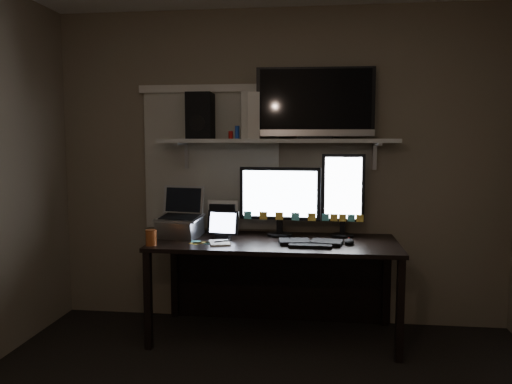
# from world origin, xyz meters

# --- Properties ---
(back_wall) EXTENTS (3.60, 0.00, 3.60)m
(back_wall) POSITION_xyz_m (0.00, 1.80, 1.25)
(back_wall) COLOR #695D4B
(back_wall) RESTS_ON floor
(window_blinds) EXTENTS (1.10, 0.02, 1.10)m
(window_blinds) POSITION_xyz_m (-0.55, 1.79, 1.30)
(window_blinds) COLOR beige
(window_blinds) RESTS_ON back_wall
(desk) EXTENTS (1.80, 0.75, 0.73)m
(desk) POSITION_xyz_m (0.00, 1.55, 0.55)
(desk) COLOR black
(desk) RESTS_ON floor
(wall_shelf) EXTENTS (1.80, 0.35, 0.03)m
(wall_shelf) POSITION_xyz_m (0.00, 1.62, 1.46)
(wall_shelf) COLOR #ADAEA9
(wall_shelf) RESTS_ON back_wall
(monitor_landscape) EXTENTS (0.63, 0.12, 0.55)m
(monitor_landscape) POSITION_xyz_m (0.02, 1.62, 1.00)
(monitor_landscape) COLOR black
(monitor_landscape) RESTS_ON desk
(monitor_portrait) EXTENTS (0.33, 0.08, 0.65)m
(monitor_portrait) POSITION_xyz_m (0.51, 1.65, 1.05)
(monitor_portrait) COLOR black
(monitor_portrait) RESTS_ON desk
(keyboard) EXTENTS (0.46, 0.19, 0.03)m
(keyboard) POSITION_xyz_m (0.26, 1.34, 0.74)
(keyboard) COLOR black
(keyboard) RESTS_ON desk
(mouse) EXTENTS (0.07, 0.11, 0.04)m
(mouse) POSITION_xyz_m (0.54, 1.36, 0.75)
(mouse) COLOR black
(mouse) RESTS_ON desk
(notepad) EXTENTS (0.19, 0.23, 0.01)m
(notepad) POSITION_xyz_m (-0.38, 1.28, 0.74)
(notepad) COLOR silver
(notepad) RESTS_ON desk
(tablet) EXTENTS (0.25, 0.14, 0.21)m
(tablet) POSITION_xyz_m (-0.40, 1.48, 0.84)
(tablet) COLOR black
(tablet) RESTS_ON desk
(file_sorter) EXTENTS (0.20, 0.10, 0.26)m
(file_sorter) POSITION_xyz_m (-0.43, 1.66, 0.86)
(file_sorter) COLOR black
(file_sorter) RESTS_ON desk
(laptop) EXTENTS (0.38, 0.33, 0.38)m
(laptop) POSITION_xyz_m (-0.73, 1.47, 0.92)
(laptop) COLOR #A6A7AB
(laptop) RESTS_ON desk
(cup) EXTENTS (0.08, 0.08, 0.11)m
(cup) POSITION_xyz_m (-0.85, 1.16, 0.79)
(cup) COLOR #94421A
(cup) RESTS_ON desk
(sticky_notes) EXTENTS (0.34, 0.29, 0.00)m
(sticky_notes) POSITION_xyz_m (-0.48, 1.36, 0.73)
(sticky_notes) COLOR yellow
(sticky_notes) RESTS_ON desk
(tv) EXTENTS (0.89, 0.20, 0.53)m
(tv) POSITION_xyz_m (0.28, 1.65, 1.75)
(tv) COLOR black
(tv) RESTS_ON wall_shelf
(game_console) EXTENTS (0.18, 0.30, 0.35)m
(game_console) POSITION_xyz_m (-0.21, 1.65, 1.65)
(game_console) COLOR beige
(game_console) RESTS_ON wall_shelf
(speaker) EXTENTS (0.20, 0.24, 0.35)m
(speaker) POSITION_xyz_m (-0.60, 1.65, 1.66)
(speaker) COLOR black
(speaker) RESTS_ON wall_shelf
(bottles) EXTENTS (0.21, 0.06, 0.13)m
(bottles) POSITION_xyz_m (-0.25, 1.56, 1.55)
(bottles) COLOR #A50F0C
(bottles) RESTS_ON wall_shelf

